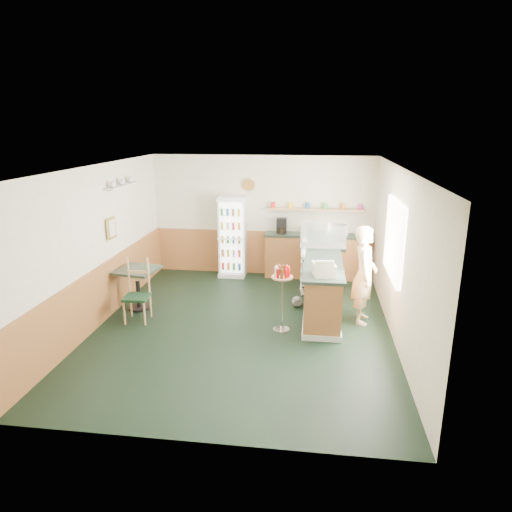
% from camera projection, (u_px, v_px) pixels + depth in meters
% --- Properties ---
extents(ground, '(6.00, 6.00, 0.00)m').
position_uv_depth(ground, '(242.00, 326.00, 7.84)').
color(ground, black).
rests_on(ground, ground).
extents(room_envelope, '(5.04, 6.02, 2.72)m').
position_uv_depth(room_envelope, '(235.00, 230.00, 8.14)').
color(room_envelope, silver).
rests_on(room_envelope, ground).
extents(service_counter, '(0.68, 3.01, 1.01)m').
position_uv_depth(service_counter, '(322.00, 284.00, 8.57)').
color(service_counter, '#A46034').
rests_on(service_counter, ground).
extents(back_counter, '(2.24, 0.42, 1.69)m').
position_uv_depth(back_counter, '(314.00, 254.00, 10.21)').
color(back_counter, '#A46034').
rests_on(back_counter, ground).
extents(drinks_fridge, '(0.60, 0.52, 1.82)m').
position_uv_depth(drinks_fridge, '(233.00, 237.00, 10.28)').
color(drinks_fridge, white).
rests_on(drinks_fridge, ground).
extents(display_case, '(0.88, 0.46, 0.50)m').
position_uv_depth(display_case, '(323.00, 236.00, 8.84)').
color(display_case, silver).
rests_on(display_case, service_counter).
extents(cash_register, '(0.40, 0.41, 0.20)m').
position_uv_depth(cash_register, '(324.00, 269.00, 7.30)').
color(cash_register, beige).
rests_on(cash_register, service_counter).
extents(shopkeeper, '(0.47, 0.61, 1.72)m').
position_uv_depth(shopkeeper, '(364.00, 275.00, 7.82)').
color(shopkeeper, tan).
rests_on(shopkeeper, ground).
extents(condiment_stand, '(0.36, 0.36, 1.11)m').
position_uv_depth(condiment_stand, '(282.00, 287.00, 7.49)').
color(condiment_stand, silver).
rests_on(condiment_stand, ground).
extents(newspaper_rack, '(0.09, 0.42, 0.84)m').
position_uv_depth(newspaper_rack, '(303.00, 272.00, 8.63)').
color(newspaper_rack, black).
rests_on(newspaper_rack, ground).
extents(cafe_table, '(0.81, 0.81, 0.79)m').
position_uv_depth(cafe_table, '(138.00, 281.00, 8.46)').
color(cafe_table, black).
rests_on(cafe_table, ground).
extents(cafe_chair, '(0.44, 0.44, 1.11)m').
position_uv_depth(cafe_chair, '(138.00, 288.00, 8.00)').
color(cafe_chair, black).
rests_on(cafe_chair, ground).
extents(dog_doorstop, '(0.20, 0.26, 0.24)m').
position_uv_depth(dog_doorstop, '(297.00, 301.00, 8.66)').
color(dog_doorstop, gray).
rests_on(dog_doorstop, ground).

